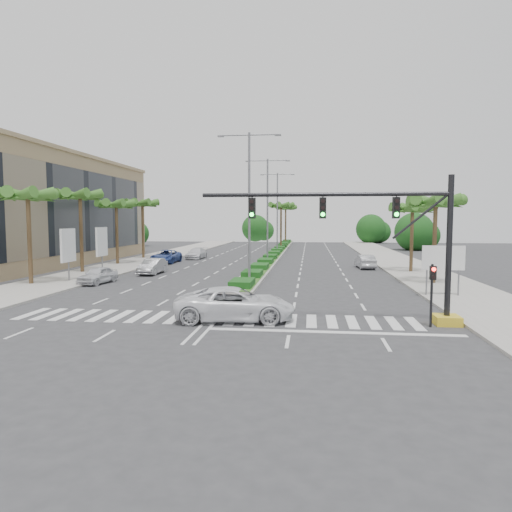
{
  "coord_description": "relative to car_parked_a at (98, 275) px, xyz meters",
  "views": [
    {
      "loc": [
        4.87,
        -22.67,
        5.09
      ],
      "look_at": [
        1.83,
        3.1,
        3.0
      ],
      "focal_mm": 32.0,
      "sensor_mm": 36.0,
      "label": 1
    }
  ],
  "objects": [
    {
      "name": "footpath_left",
      "position": [
        -3.4,
        8.5,
        -0.6
      ],
      "size": [
        6.0,
        120.0,
        0.15
      ],
      "primitive_type": "cube",
      "color": "gray",
      "rests_on": "ground"
    },
    {
      "name": "streetlight_near",
      "position": [
        11.8,
        2.5,
        6.13
      ],
      "size": [
        5.1,
        0.25,
        12.0
      ],
      "color": "slate",
      "rests_on": "ground"
    },
    {
      "name": "car_crossing",
      "position": [
        12.97,
        -11.76,
        0.16
      ],
      "size": [
        6.29,
        3.44,
        1.67
      ],
      "primitive_type": "imported",
      "rotation": [
        0.0,
        0.0,
        1.69
      ],
      "color": "white",
      "rests_on": "ground"
    },
    {
      "name": "palm_right_far",
      "position": [
        26.3,
        10.5,
        5.24
      ],
      "size": [
        4.57,
        4.68,
        6.75
      ],
      "color": "brown",
      "rests_on": "ground"
    },
    {
      "name": "car_parked_b",
      "position": [
        2.14,
        6.68,
        0.05
      ],
      "size": [
        1.59,
        4.4,
        1.44
      ],
      "primitive_type": "imported",
      "rotation": [
        0.0,
        0.0,
        -0.01
      ],
      "color": "#A2A2A7",
      "rests_on": "ground"
    },
    {
      "name": "car_parked_c",
      "position": [
        0.0,
        17.33,
        0.08
      ],
      "size": [
        2.53,
        5.48,
        1.52
      ],
      "primitive_type": "imported",
      "rotation": [
        0.0,
        0.0,
        -0.0
      ],
      "color": "#2E468E",
      "rests_on": "ground"
    },
    {
      "name": "footpath_right",
      "position": [
        27.0,
        8.5,
        -0.6
      ],
      "size": [
        6.0,
        120.0,
        0.15
      ],
      "primitive_type": "cube",
      "color": "gray",
      "rests_on": "ground"
    },
    {
      "name": "car_parked_a",
      "position": [
        0.0,
        0.0,
        0.0
      ],
      "size": [
        2.12,
        4.15,
        1.35
      ],
      "primitive_type": "imported",
      "rotation": [
        0.0,
        0.0,
        -0.13
      ],
      "color": "silver",
      "rests_on": "ground"
    },
    {
      "name": "pedestrian_signal",
      "position": [
        22.4,
        -12.18,
        1.37
      ],
      "size": [
        0.28,
        0.36,
        3.0
      ],
      "color": "black",
      "rests_on": "ground"
    },
    {
      "name": "streetlight_mid",
      "position": [
        11.8,
        18.5,
        6.13
      ],
      "size": [
        5.1,
        0.25,
        12.0
      ],
      "color": "slate",
      "rests_on": "ground"
    },
    {
      "name": "median",
      "position": [
        11.8,
        33.5,
        -0.58
      ],
      "size": [
        2.2,
        75.0,
        0.2
      ],
      "primitive_type": "cube",
      "color": "gray",
      "rests_on": "ground"
    },
    {
      "name": "car_parked_d",
      "position": [
        2.12,
        23.37,
        0.01
      ],
      "size": [
        2.21,
        4.85,
        1.38
      ],
      "primitive_type": "imported",
      "rotation": [
        0.0,
        0.0,
        -0.06
      ],
      "color": "silver",
      "rests_on": "ground"
    },
    {
      "name": "car_right",
      "position": [
        22.41,
        14.05,
        0.04
      ],
      "size": [
        1.92,
        4.45,
        1.43
      ],
      "primitive_type": "imported",
      "rotation": [
        0.0,
        0.0,
        3.24
      ],
      "color": "#B4B3B8",
      "rests_on": "ground"
    },
    {
      "name": "building",
      "position": [
        -14.2,
        14.5,
        5.32
      ],
      "size": [
        12.0,
        36.0,
        12.0
      ],
      "primitive_type": "cube",
      "color": "tan",
      "rests_on": "ground"
    },
    {
      "name": "palm_left_mid",
      "position": [
        -4.7,
        6.5,
        6.4
      ],
      "size": [
        4.57,
        4.68,
        7.95
      ],
      "color": "brown",
      "rests_on": "ground"
    },
    {
      "name": "palm_median_a",
      "position": [
        11.8,
        43.5,
        6.5
      ],
      "size": [
        4.57,
        4.68,
        8.05
      ],
      "color": "brown",
      "rests_on": "ground"
    },
    {
      "name": "palm_left_near",
      "position": [
        -4.7,
        -1.5,
        6.01
      ],
      "size": [
        4.57,
        4.68,
        7.55
      ],
      "color": "brown",
      "rests_on": "ground"
    },
    {
      "name": "streetlight_far",
      "position": [
        11.8,
        34.5,
        6.13
      ],
      "size": [
        5.1,
        0.25,
        12.0
      ],
      "color": "slate",
      "rests_on": "ground"
    },
    {
      "name": "billboard_far",
      "position": [
        -2.7,
        6.5,
        2.29
      ],
      "size": [
        0.18,
        2.1,
        4.35
      ],
      "color": "slate",
      "rests_on": "ground"
    },
    {
      "name": "ground",
      "position": [
        11.8,
        -11.5,
        -0.68
      ],
      "size": [
        160.0,
        160.0,
        0.0
      ],
      "primitive_type": "plane",
      "color": "#333335",
      "rests_on": "ground"
    },
    {
      "name": "palm_median_b",
      "position": [
        11.8,
        58.5,
        6.5
      ],
      "size": [
        4.57,
        4.68,
        8.05
      ],
      "color": "brown",
      "rests_on": "ground"
    },
    {
      "name": "palm_left_end",
      "position": [
        -4.7,
        22.5,
        6.21
      ],
      "size": [
        4.57,
        4.68,
        7.75
      ],
      "color": "brown",
      "rests_on": "ground"
    },
    {
      "name": "palm_left_far",
      "position": [
        -4.7,
        14.5,
        5.82
      ],
      "size": [
        4.57,
        4.68,
        7.35
      ],
      "color": "brown",
      "rests_on": "ground"
    },
    {
      "name": "direction_sign",
      "position": [
        25.3,
        -3.51,
        1.78
      ],
      "size": [
        2.7,
        0.11,
        3.4
      ],
      "color": "slate",
      "rests_on": "ground"
    },
    {
      "name": "billboard_near",
      "position": [
        -2.7,
        0.5,
        2.29
      ],
      "size": [
        0.18,
        2.1,
        4.35
      ],
      "color": "slate",
      "rests_on": "ground"
    },
    {
      "name": "signal_gantry",
      "position": [
        21.07,
        -11.5,
        2.78
      ],
      "size": [
        12.6,
        1.2,
        7.2
      ],
      "color": "gold",
      "rests_on": "ground"
    },
    {
      "name": "median_grass",
      "position": [
        11.8,
        33.5,
        -0.46
      ],
      "size": [
        1.8,
        75.0,
        0.04
      ],
      "primitive_type": "cube",
      "color": "#2C6021",
      "rests_on": "median"
    },
    {
      "name": "palm_right_near",
      "position": [
        26.3,
        2.5,
        5.53
      ],
      "size": [
        4.57,
        4.68,
        7.05
      ],
      "color": "brown",
      "rests_on": "ground"
    }
  ]
}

